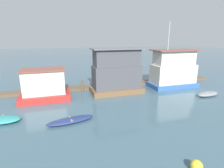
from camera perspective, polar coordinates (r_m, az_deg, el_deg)
name	(u,v)px	position (r m, az deg, el deg)	size (l,w,h in m)	color
ground_plane	(110,93)	(21.45, -0.80, -2.96)	(200.00, 200.00, 0.00)	#426070
dock_walkway	(104,86)	(24.00, -2.74, -0.65)	(33.80, 1.68, 0.30)	brown
houseboat_red	(45,86)	(20.37, -21.14, -0.53)	(5.21, 3.58, 3.35)	red
houseboat_brown	(117,72)	(21.15, 1.48, 3.79)	(6.24, 3.21, 5.39)	brown
houseboat_blue	(173,70)	(25.23, 19.34, 4.27)	(6.43, 3.32, 8.54)	#3866B7
dinghy_teal	(1,120)	(16.74, -32.56, -9.87)	(3.22, 1.97, 0.46)	teal
dinghy_navy	(71,120)	(14.62, -13.35, -11.46)	(3.89, 1.65, 0.37)	navy
dinghy_grey	(208,94)	(23.11, 28.80, -2.88)	(3.04, 1.47, 0.51)	gray
mooring_post_far_left	(139,80)	(24.44, 8.69, 1.22)	(0.27, 0.27, 1.74)	brown
mooring_post_far_right	(82,86)	(22.25, -9.68, -0.63)	(0.29, 0.29, 1.40)	brown
buoy_yellow	(197,166)	(10.66, 25.89, -22.90)	(0.60, 0.60, 0.60)	yellow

